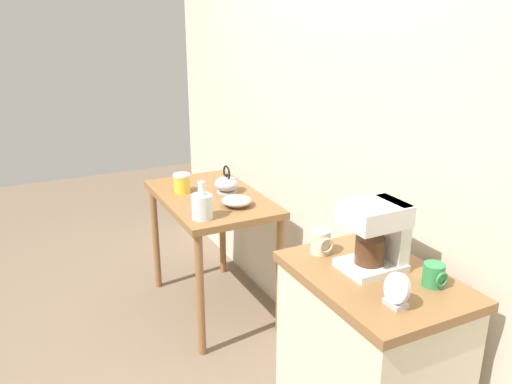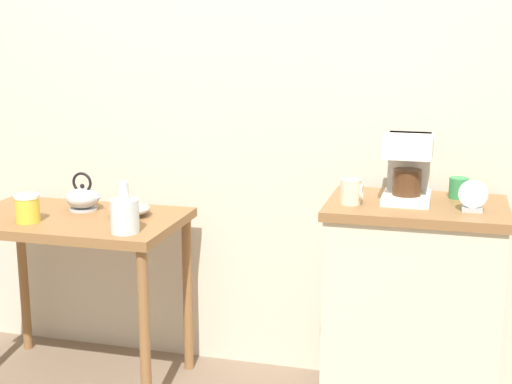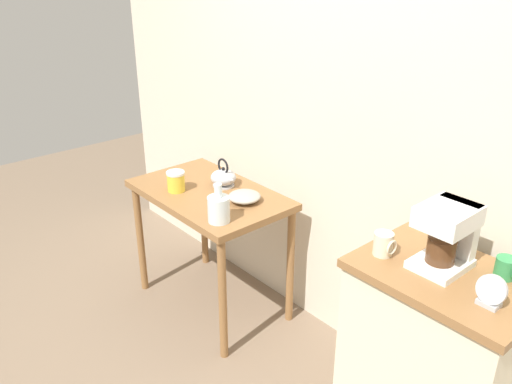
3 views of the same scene
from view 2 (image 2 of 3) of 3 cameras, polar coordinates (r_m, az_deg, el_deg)
back_wall at (r=3.25m, az=1.34°, el=9.95°), size 4.40×0.10×2.80m
wooden_table at (r=3.26m, az=-13.97°, el=-3.53°), size 0.93×0.57×0.77m
kitchen_counter at (r=3.02m, az=12.00°, el=-9.12°), size 0.68×0.48×0.90m
bowl_stoneware at (r=3.17m, az=-9.78°, el=-1.31°), size 0.18×0.18×0.06m
teakettle at (r=3.31m, az=-13.28°, el=-0.46°), size 0.18×0.15×0.17m
glass_carafe_vase at (r=2.91m, az=-10.18°, el=-1.74°), size 0.11×0.11×0.20m
canister_enamel at (r=3.17m, az=-17.35°, el=-1.21°), size 0.10×0.10×0.12m
coffee_maker at (r=2.89m, az=11.74°, el=2.07°), size 0.18×0.22×0.26m
mug_tall_green at (r=3.00m, az=15.53°, el=0.30°), size 0.08×0.08×0.08m
mug_small_cream at (r=2.81m, az=7.42°, el=0.02°), size 0.09×0.08×0.10m
table_clock at (r=2.80m, az=16.50°, el=-0.39°), size 0.10×0.05×0.12m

